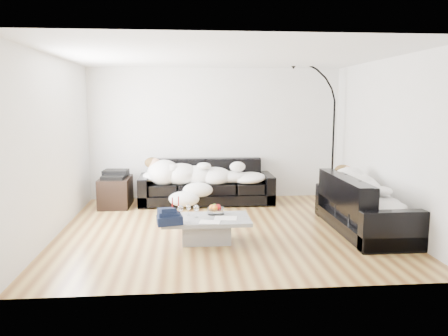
{
  "coord_description": "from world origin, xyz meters",
  "views": [
    {
      "loc": [
        -0.59,
        -6.5,
        1.94
      ],
      "look_at": [
        0.0,
        0.3,
        0.9
      ],
      "focal_mm": 35.0,
      "sensor_mm": 36.0,
      "label": 1
    }
  ],
  "objects": [
    {
      "name": "shoes",
      "position": [
        0.14,
        0.46,
        0.05
      ],
      "size": [
        0.55,
        0.48,
        0.11
      ],
      "primitive_type": null,
      "rotation": [
        0.0,
        0.0,
        -0.37
      ],
      "color": "#472311",
      "rests_on": "ground"
    },
    {
      "name": "wine_glass_c",
      "position": [
        -0.47,
        -0.63,
        0.44
      ],
      "size": [
        0.08,
        0.08,
        0.18
      ],
      "primitive_type": "cylinder",
      "rotation": [
        0.0,
        0.0,
        0.11
      ],
      "color": "white",
      "rests_on": "coffee_table"
    },
    {
      "name": "candle_left",
      "position": [
        -0.8,
        -0.4,
        0.47
      ],
      "size": [
        0.05,
        0.05,
        0.24
      ],
      "primitive_type": "cylinder",
      "rotation": [
        0.0,
        0.0,
        -0.29
      ],
      "color": "maroon",
      "rests_on": "coffee_table"
    },
    {
      "name": "wall_left",
      "position": [
        -2.5,
        0.0,
        1.3
      ],
      "size": [
        0.02,
        4.5,
        2.6
      ],
      "primitive_type": "cube",
      "color": "silver",
      "rests_on": "ground"
    },
    {
      "name": "wall_back",
      "position": [
        0.0,
        2.25,
        1.3
      ],
      "size": [
        5.0,
        0.02,
        2.6
      ],
      "primitive_type": "cube",
      "color": "silver",
      "rests_on": "ground"
    },
    {
      "name": "sofa_back",
      "position": [
        -0.21,
        1.74,
        0.42
      ],
      "size": [
        2.55,
        0.88,
        0.83
      ],
      "primitive_type": "cube",
      "color": "black",
      "rests_on": "ground"
    },
    {
      "name": "stereo",
      "position": [
        -1.92,
        1.63,
        0.61
      ],
      "size": [
        0.47,
        0.38,
        0.13
      ],
      "primitive_type": "cube",
      "rotation": [
        0.0,
        0.0,
        -0.1
      ],
      "color": "black",
      "rests_on": "av_cabinet"
    },
    {
      "name": "ground",
      "position": [
        0.0,
        0.0,
        0.0
      ],
      "size": [
        5.0,
        5.0,
        0.0
      ],
      "primitive_type": "plane",
      "color": "brown",
      "rests_on": "ground"
    },
    {
      "name": "sleeper_right",
      "position": [
        2.07,
        -0.31,
        0.64
      ],
      "size": [
        0.75,
        1.77,
        0.43
      ],
      "primitive_type": null,
      "rotation": [
        0.0,
        0.0,
        1.57
      ],
      "color": "white",
      "rests_on": "sofa_right"
    },
    {
      "name": "sleeper_back",
      "position": [
        -0.21,
        1.69,
        0.64
      ],
      "size": [
        2.16,
        0.74,
        0.43
      ],
      "primitive_type": null,
      "color": "white",
      "rests_on": "sofa_back"
    },
    {
      "name": "sofa_right",
      "position": [
        2.07,
        -0.31,
        0.42
      ],
      "size": [
        0.88,
        2.06,
        0.83
      ],
      "primitive_type": "cube",
      "rotation": [
        0.0,
        0.0,
        1.57
      ],
      "color": "black",
      "rests_on": "ground"
    },
    {
      "name": "newspaper_a",
      "position": [
        -0.07,
        -0.7,
        0.36
      ],
      "size": [
        0.34,
        0.28,
        0.01
      ],
      "primitive_type": "cube",
      "rotation": [
        0.0,
        0.0,
        -0.15
      ],
      "color": "silver",
      "rests_on": "coffee_table"
    },
    {
      "name": "av_cabinet",
      "position": [
        -1.92,
        1.63,
        0.27
      ],
      "size": [
        0.56,
        0.8,
        0.55
      ],
      "primitive_type": "cube",
      "rotation": [
        0.0,
        0.0,
        -0.02
      ],
      "color": "black",
      "rests_on": "ground"
    },
    {
      "name": "floor_lamp",
      "position": [
        2.25,
        1.72,
        1.19
      ],
      "size": [
        0.88,
        0.39,
        2.39
      ],
      "primitive_type": null,
      "rotation": [
        0.0,
        0.0,
        0.05
      ],
      "color": "black",
      "rests_on": "ground"
    },
    {
      "name": "candle_right",
      "position": [
        -0.71,
        -0.34,
        0.47
      ],
      "size": [
        0.05,
        0.05,
        0.24
      ],
      "primitive_type": "cylinder",
      "rotation": [
        0.0,
        0.0,
        0.2
      ],
      "color": "maroon",
      "rests_on": "coffee_table"
    },
    {
      "name": "ceiling",
      "position": [
        0.0,
        0.0,
        2.6
      ],
      "size": [
        5.0,
        5.0,
        0.0
      ],
      "primitive_type": "plane",
      "color": "white",
      "rests_on": "ground"
    },
    {
      "name": "wine_glass_b",
      "position": [
        -0.68,
        -0.62,
        0.44
      ],
      "size": [
        0.08,
        0.08,
        0.18
      ],
      "primitive_type": "cylinder",
      "rotation": [
        0.0,
        0.0,
        0.06
      ],
      "color": "white",
      "rests_on": "coffee_table"
    },
    {
      "name": "newspaper_b",
      "position": [
        -0.29,
        -0.88,
        0.36
      ],
      "size": [
        0.3,
        0.24,
        0.01
      ],
      "primitive_type": "cube",
      "rotation": [
        0.0,
        0.0,
        -0.19
      ],
      "color": "silver",
      "rests_on": "coffee_table"
    },
    {
      "name": "teal_cushion",
      "position": [
        2.01,
        0.33,
        0.72
      ],
      "size": [
        0.42,
        0.38,
        0.2
      ],
      "primitive_type": "ellipsoid",
      "rotation": [
        0.0,
        0.0,
        0.24
      ],
      "color": "#0F695A",
      "rests_on": "sofa_right"
    },
    {
      "name": "fruit_bowl",
      "position": [
        -0.19,
        -0.46,
        0.42
      ],
      "size": [
        0.25,
        0.25,
        0.14
      ],
      "primitive_type": "cylinder",
      "rotation": [
        0.0,
        0.0,
        -0.08
      ],
      "color": "white",
      "rests_on": "coffee_table"
    },
    {
      "name": "wine_glass_a",
      "position": [
        -0.57,
        -0.49,
        0.43
      ],
      "size": [
        0.07,
        0.07,
        0.15
      ],
      "primitive_type": "cylinder",
      "rotation": [
        0.0,
        0.0,
        -0.06
      ],
      "color": "white",
      "rests_on": "coffee_table"
    },
    {
      "name": "coffee_table",
      "position": [
        -0.33,
        -0.64,
        0.18
      ],
      "size": [
        1.2,
        0.7,
        0.35
      ],
      "primitive_type": "cube",
      "rotation": [
        0.0,
        0.0,
        0.0
      ],
      "color": "#939699",
      "rests_on": "ground"
    },
    {
      "name": "navy_jacket",
      "position": [
        -0.83,
        -0.92,
        0.52
      ],
      "size": [
        0.36,
        0.3,
        0.17
      ],
      "primitive_type": null,
      "rotation": [
        0.0,
        0.0,
        0.05
      ],
      "color": "black",
      "rests_on": "coffee_table"
    },
    {
      "name": "wall_right",
      "position": [
        2.5,
        0.0,
        1.3
      ],
      "size": [
        0.02,
        4.5,
        2.6
      ],
      "primitive_type": "cube",
      "color": "silver",
      "rests_on": "ground"
    }
  ]
}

